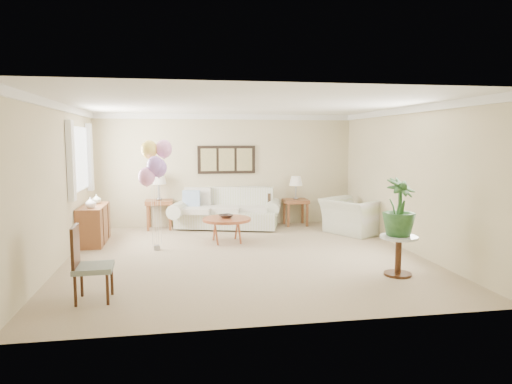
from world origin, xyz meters
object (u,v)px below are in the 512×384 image
at_px(coffee_table, 227,220).
at_px(armchair, 353,216).
at_px(sofa, 227,212).
at_px(accent_chair, 87,262).
at_px(balloon_cluster, 155,162).

distance_m(coffee_table, armchair, 2.80).
bearing_deg(armchair, coffee_table, 69.02).
height_order(coffee_table, armchair, armchair).
xyz_separation_m(sofa, coffee_table, (-0.16, -1.50, 0.08)).
bearing_deg(armchair, accent_chair, 96.00).
height_order(sofa, accent_chair, accent_chair).
distance_m(sofa, coffee_table, 1.51).
bearing_deg(coffee_table, armchair, 8.22).
xyz_separation_m(armchair, balloon_cluster, (-4.11, -0.81, 1.23)).
height_order(accent_chair, balloon_cluster, balloon_cluster).
bearing_deg(accent_chair, armchair, 35.19).
distance_m(coffee_table, balloon_cluster, 1.82).
distance_m(coffee_table, accent_chair, 3.64).
xyz_separation_m(coffee_table, armchair, (2.77, 0.40, -0.07)).
height_order(armchair, accent_chair, accent_chair).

